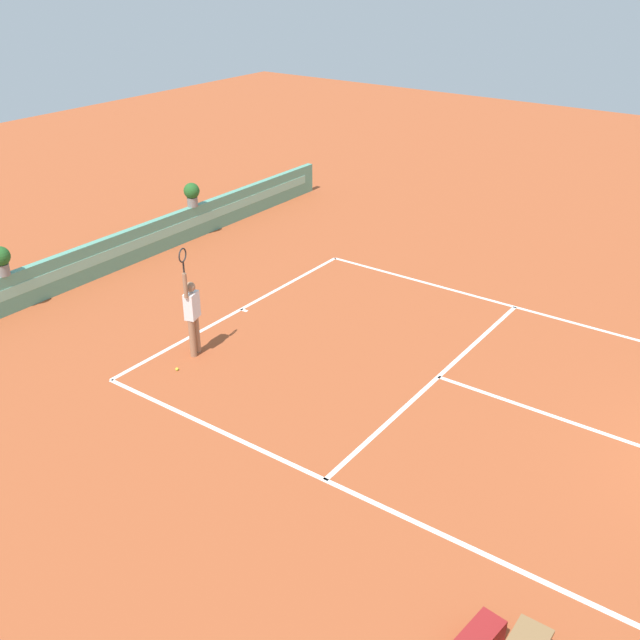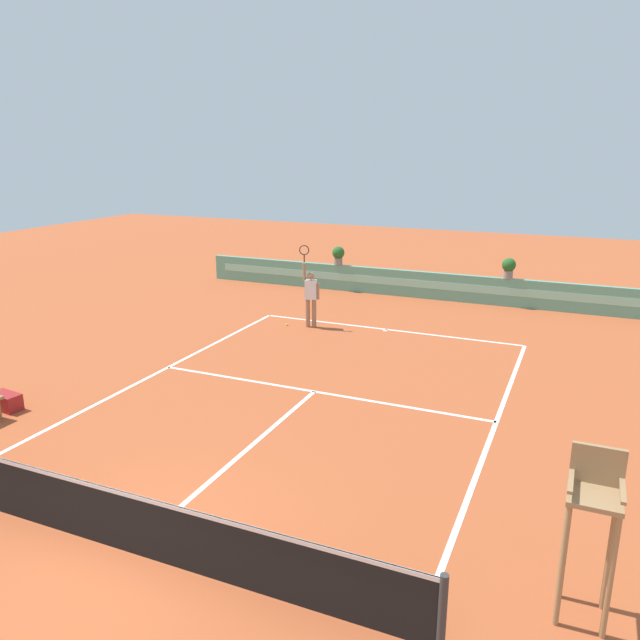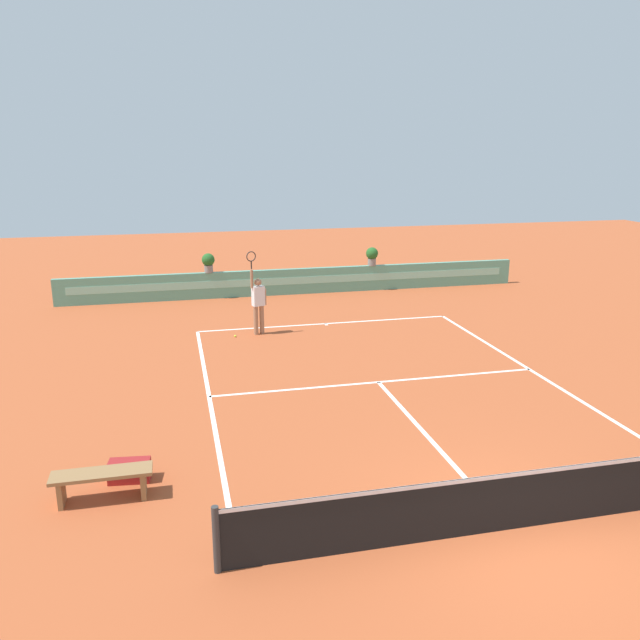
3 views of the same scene
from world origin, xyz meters
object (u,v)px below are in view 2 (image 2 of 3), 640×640
tennis_ball_near_baseline (287,325)px  potted_plant_left (338,254)px  tennis_player (311,294)px  umpire_chair (592,516)px  gear_bag (6,401)px  potted_plant_right (509,267)px

tennis_ball_near_baseline → potted_plant_left: size_ratio=0.09×
tennis_player → tennis_ball_near_baseline: (-0.75, -0.18, -1.02)m
umpire_chair → tennis_player: 12.84m
tennis_ball_near_baseline → gear_bag: bearing=-108.1°
tennis_player → tennis_ball_near_baseline: tennis_player is taller
umpire_chair → tennis_ball_near_baseline: (-8.85, 9.78, -1.31)m
gear_bag → tennis_ball_near_baseline: size_ratio=10.29×
tennis_ball_near_baseline → potted_plant_left: (-0.40, 5.34, 1.38)m
tennis_ball_near_baseline → potted_plant_left: potted_plant_left is taller
tennis_player → gear_bag: bearing=-112.2°
gear_bag → potted_plant_right: 16.14m
umpire_chair → tennis_ball_near_baseline: size_ratio=31.47×
potted_plant_left → potted_plant_right: size_ratio=1.00×
tennis_ball_near_baseline → potted_plant_right: (6.02, 5.34, 1.38)m
umpire_chair → potted_plant_left: bearing=121.5°
gear_bag → tennis_player: bearing=67.8°
tennis_player → potted_plant_left: bearing=102.6°
gear_bag → tennis_player: size_ratio=0.27×
tennis_ball_near_baseline → potted_plant_right: size_ratio=0.09×
tennis_player → tennis_ball_near_baseline: bearing=-166.8°
gear_bag → potted_plant_left: (2.27, 13.54, 1.23)m
potted_plant_left → potted_plant_right: bearing=0.0°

